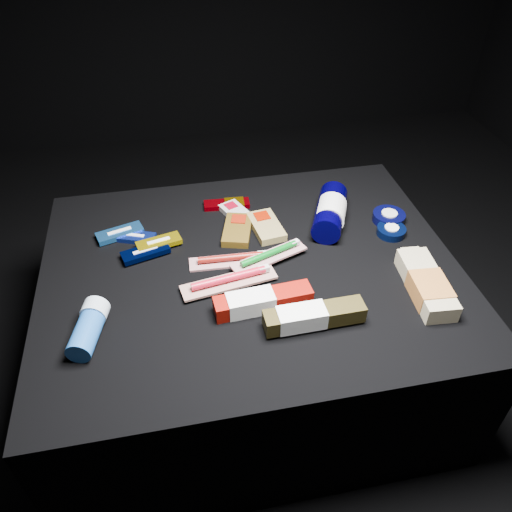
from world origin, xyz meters
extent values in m
plane|color=black|center=(0.00, 0.00, 0.00)|extent=(3.00, 3.00, 0.00)
cube|color=black|center=(0.00, 0.00, 0.20)|extent=(0.98, 0.78, 0.40)
cube|color=navy|center=(-0.27, 0.16, 0.41)|extent=(0.12, 0.08, 0.01)
cube|color=silver|center=(-0.27, 0.16, 0.41)|extent=(0.06, 0.03, 0.01)
cube|color=#2163AA|center=(-0.30, 0.18, 0.41)|extent=(0.12, 0.08, 0.01)
cube|color=silver|center=(-0.30, 0.18, 0.41)|extent=(0.06, 0.03, 0.02)
cube|color=black|center=(-0.24, 0.08, 0.41)|extent=(0.12, 0.07, 0.01)
cube|color=silver|center=(-0.24, 0.08, 0.41)|extent=(0.06, 0.03, 0.02)
cube|color=gold|center=(-0.21, 0.11, 0.41)|extent=(0.12, 0.07, 0.01)
cube|color=white|center=(-0.21, 0.11, 0.41)|extent=(0.06, 0.02, 0.01)
cube|color=#4C380F|center=(-0.01, 0.13, 0.41)|extent=(0.10, 0.14, 0.02)
cube|color=maroon|center=(0.00, 0.16, 0.41)|extent=(0.05, 0.05, 0.02)
cube|color=#B1B1AA|center=(0.00, 0.21, 0.41)|extent=(0.09, 0.11, 0.02)
cube|color=maroon|center=(-0.01, 0.23, 0.41)|extent=(0.04, 0.04, 0.02)
cube|color=olive|center=(0.07, 0.13, 0.41)|extent=(0.08, 0.13, 0.02)
cube|color=#821301|center=(0.06, 0.16, 0.41)|extent=(0.04, 0.04, 0.02)
cube|color=#770107|center=(-0.02, 0.26, 0.41)|extent=(0.13, 0.05, 0.01)
cube|color=#B17D04|center=(0.00, 0.26, 0.41)|extent=(0.06, 0.04, 0.02)
cylinder|color=black|center=(0.23, 0.13, 0.44)|extent=(0.14, 0.20, 0.07)
cylinder|color=white|center=(0.23, 0.12, 0.44)|extent=(0.10, 0.11, 0.08)
cylinder|color=black|center=(0.28, 0.22, 0.44)|extent=(0.03, 0.03, 0.03)
cube|color=black|center=(0.29, 0.24, 0.43)|extent=(0.03, 0.04, 0.02)
cylinder|color=black|center=(0.39, 0.11, 0.41)|extent=(0.08, 0.08, 0.02)
cylinder|color=silver|center=(0.39, 0.11, 0.41)|extent=(0.04, 0.04, 0.03)
cylinder|color=black|center=(0.38, 0.05, 0.41)|extent=(0.07, 0.07, 0.02)
cylinder|color=white|center=(0.38, 0.05, 0.41)|extent=(0.04, 0.04, 0.02)
cube|color=tan|center=(0.37, -0.16, 0.42)|extent=(0.09, 0.21, 0.04)
cube|color=#AF692E|center=(0.36, -0.18, 0.42)|extent=(0.08, 0.10, 0.04)
cube|color=tan|center=(0.37, -0.06, 0.42)|extent=(0.05, 0.03, 0.03)
cylinder|color=#1D54A3|center=(-0.36, -0.17, 0.43)|extent=(0.07, 0.11, 0.05)
cylinder|color=silver|center=(-0.35, -0.11, 0.43)|extent=(0.06, 0.05, 0.06)
cube|color=beige|center=(-0.04, 0.02, 0.40)|extent=(0.20, 0.05, 0.01)
cylinder|color=maroon|center=(-0.04, 0.02, 0.41)|extent=(0.16, 0.02, 0.02)
cube|color=beige|center=(0.03, 0.02, 0.42)|extent=(0.02, 0.01, 0.01)
cube|color=beige|center=(-0.06, -0.06, 0.41)|extent=(0.22, 0.09, 0.01)
cylinder|color=red|center=(-0.06, -0.06, 0.42)|extent=(0.17, 0.05, 0.02)
cube|color=silver|center=(0.02, -0.04, 0.42)|extent=(0.03, 0.02, 0.01)
cube|color=silver|center=(0.05, 0.00, 0.42)|extent=(0.20, 0.11, 0.01)
cylinder|color=#045D15|center=(0.05, 0.00, 0.43)|extent=(0.15, 0.07, 0.02)
cube|color=silver|center=(0.11, 0.03, 0.43)|extent=(0.02, 0.02, 0.01)
cube|color=maroon|center=(0.00, -0.14, 0.42)|extent=(0.22, 0.06, 0.04)
cube|color=white|center=(-0.03, -0.14, 0.42)|extent=(0.10, 0.06, 0.04)
cube|color=#31290E|center=(0.09, -0.21, 0.42)|extent=(0.21, 0.05, 0.04)
cube|color=white|center=(0.07, -0.21, 0.43)|extent=(0.10, 0.05, 0.04)
camera|label=1|loc=(-0.16, -0.87, 1.18)|focal=35.00mm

